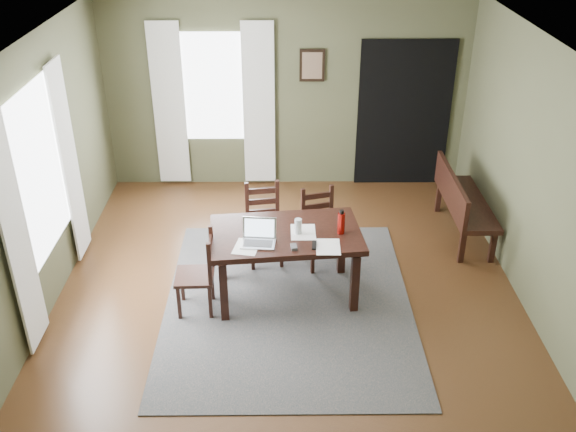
{
  "coord_description": "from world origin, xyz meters",
  "views": [
    {
      "loc": [
        -0.06,
        -5.57,
        4.13
      ],
      "look_at": [
        0.0,
        0.3,
        0.9
      ],
      "focal_mm": 40.0,
      "sensor_mm": 36.0,
      "label": 1
    }
  ],
  "objects_px": {
    "chair_end": "(199,274)",
    "laptop": "(259,236)",
    "chair_back_left": "(264,225)",
    "water_bottle": "(341,223)",
    "chair_back_right": "(320,229)",
    "dining_table": "(286,240)",
    "bench": "(461,199)"
  },
  "relations": [
    {
      "from": "dining_table",
      "to": "bench",
      "type": "height_order",
      "value": "bench"
    },
    {
      "from": "chair_end",
      "to": "water_bottle",
      "type": "height_order",
      "value": "water_bottle"
    },
    {
      "from": "chair_end",
      "to": "laptop",
      "type": "xyz_separation_m",
      "value": [
        0.62,
        0.07,
        0.4
      ]
    },
    {
      "from": "chair_back_right",
      "to": "bench",
      "type": "distance_m",
      "value": 1.88
    },
    {
      "from": "chair_back_right",
      "to": "bench",
      "type": "xyz_separation_m",
      "value": [
        1.77,
        0.62,
        0.05
      ]
    },
    {
      "from": "dining_table",
      "to": "laptop",
      "type": "relative_size",
      "value": 4.49
    },
    {
      "from": "dining_table",
      "to": "chair_back_right",
      "type": "distance_m",
      "value": 0.8
    },
    {
      "from": "chair_back_left",
      "to": "chair_back_right",
      "type": "bearing_deg",
      "value": -15.84
    },
    {
      "from": "laptop",
      "to": "bench",
      "type": "bearing_deg",
      "value": 36.4
    },
    {
      "from": "chair_back_left",
      "to": "laptop",
      "type": "bearing_deg",
      "value": -100.85
    },
    {
      "from": "chair_back_left",
      "to": "dining_table",
      "type": "bearing_deg",
      "value": -80.27
    },
    {
      "from": "chair_back_left",
      "to": "laptop",
      "type": "height_order",
      "value": "laptop"
    },
    {
      "from": "chair_back_left",
      "to": "laptop",
      "type": "relative_size",
      "value": 2.58
    },
    {
      "from": "chair_end",
      "to": "bench",
      "type": "distance_m",
      "value": 3.42
    },
    {
      "from": "bench",
      "to": "dining_table",
      "type": "bearing_deg",
      "value": 120.44
    },
    {
      "from": "laptop",
      "to": "water_bottle",
      "type": "xyz_separation_m",
      "value": [
        0.84,
        0.17,
        0.06
      ]
    },
    {
      "from": "dining_table",
      "to": "chair_back_left",
      "type": "distance_m",
      "value": 0.8
    },
    {
      "from": "chair_back_right",
      "to": "laptop",
      "type": "bearing_deg",
      "value": -145.13
    },
    {
      "from": "dining_table",
      "to": "chair_end",
      "type": "height_order",
      "value": "chair_end"
    },
    {
      "from": "dining_table",
      "to": "laptop",
      "type": "height_order",
      "value": "laptop"
    },
    {
      "from": "water_bottle",
      "to": "laptop",
      "type": "bearing_deg",
      "value": -168.86
    },
    {
      "from": "chair_back_left",
      "to": "water_bottle",
      "type": "relative_size",
      "value": 3.57
    },
    {
      "from": "dining_table",
      "to": "chair_back_right",
      "type": "xyz_separation_m",
      "value": [
        0.4,
        0.65,
        -0.24
      ]
    },
    {
      "from": "dining_table",
      "to": "laptop",
      "type": "distance_m",
      "value": 0.37
    },
    {
      "from": "water_bottle",
      "to": "dining_table",
      "type": "bearing_deg",
      "value": 177.66
    },
    {
      "from": "chair_back_right",
      "to": "chair_end",
      "type": "bearing_deg",
      "value": -161.31
    },
    {
      "from": "chair_end",
      "to": "bench",
      "type": "xyz_separation_m",
      "value": [
        3.06,
        1.53,
        0.06
      ]
    },
    {
      "from": "chair_end",
      "to": "chair_back_right",
      "type": "distance_m",
      "value": 1.58
    },
    {
      "from": "dining_table",
      "to": "bench",
      "type": "xyz_separation_m",
      "value": [
        2.17,
        1.27,
        -0.19
      ]
    },
    {
      "from": "chair_back_left",
      "to": "water_bottle",
      "type": "height_order",
      "value": "water_bottle"
    },
    {
      "from": "chair_end",
      "to": "water_bottle",
      "type": "xyz_separation_m",
      "value": [
        1.46,
        0.23,
        0.47
      ]
    },
    {
      "from": "chair_back_right",
      "to": "chair_back_left",
      "type": "bearing_deg",
      "value": 157.07
    }
  ]
}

